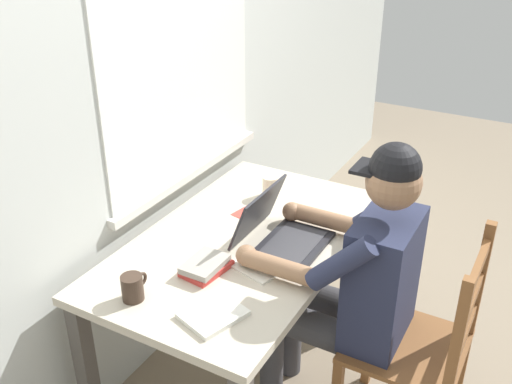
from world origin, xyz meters
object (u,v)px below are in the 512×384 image
object	(u,v)px
coffee_mug_dark	(133,287)
book_stack_main	(206,266)
computer_mouse	(320,215)
coffee_mug_white	(271,186)
desk	(245,258)
wooden_chair	(421,347)
landscape_photo_print	(248,212)
seated_person	(354,276)
laptop	(279,232)

from	to	relation	value
coffee_mug_dark	book_stack_main	distance (m)	0.28
computer_mouse	coffee_mug_dark	distance (m)	0.88
coffee_mug_white	book_stack_main	size ratio (longest dim) A/B	0.57
desk	book_stack_main	world-z (taller)	book_stack_main
wooden_chair	coffee_mug_dark	xyz separation A→B (m)	(-0.54, 0.88, 0.31)
coffee_mug_dark	landscape_photo_print	world-z (taller)	coffee_mug_dark
seated_person	wooden_chair	xyz separation A→B (m)	(-0.00, -0.28, -0.22)
laptop	coffee_mug_white	bearing A→B (deg)	32.21
wooden_chair	computer_mouse	size ratio (longest dim) A/B	9.29
laptop	landscape_photo_print	xyz separation A→B (m)	(0.16, 0.23, -0.05)
seated_person	book_stack_main	size ratio (longest dim) A/B	6.34
laptop	computer_mouse	xyz separation A→B (m)	(0.26, -0.06, -0.04)
seated_person	wooden_chair	distance (m)	0.36
desk	coffee_mug_dark	world-z (taller)	coffee_mug_dark
wooden_chair	landscape_photo_print	bearing A→B (deg)	78.43
computer_mouse	desk	bearing A→B (deg)	146.30
seated_person	coffee_mug_dark	size ratio (longest dim) A/B	10.90
desk	seated_person	world-z (taller)	seated_person
landscape_photo_print	laptop	bearing A→B (deg)	-112.78
landscape_photo_print	desk	bearing A→B (deg)	-142.50
landscape_photo_print	coffee_mug_dark	bearing A→B (deg)	-171.49
wooden_chair	book_stack_main	xyz separation A→B (m)	(-0.29, 0.75, 0.28)
coffee_mug_white	landscape_photo_print	bearing A→B (deg)	176.54
seated_person	laptop	distance (m)	0.34
desk	coffee_mug_dark	bearing A→B (deg)	165.45
desk	coffee_mug_white	bearing A→B (deg)	12.11
coffee_mug_dark	landscape_photo_print	size ratio (longest dim) A/B	0.87
book_stack_main	computer_mouse	bearing A→B (deg)	-20.23
wooden_chair	computer_mouse	world-z (taller)	wooden_chair
desk	laptop	xyz separation A→B (m)	(0.04, -0.14, 0.15)
seated_person	coffee_mug_white	bearing A→B (deg)	56.63
desk	seated_person	bearing A→B (deg)	-87.16
desk	landscape_photo_print	size ratio (longest dim) A/B	10.04
wooden_chair	landscape_photo_print	xyz separation A→B (m)	(0.17, 0.84, 0.26)
book_stack_main	landscape_photo_print	size ratio (longest dim) A/B	1.50
coffee_mug_white	book_stack_main	world-z (taller)	coffee_mug_white
coffee_mug_dark	coffee_mug_white	bearing A→B (deg)	-3.36
coffee_mug_dark	wooden_chair	bearing A→B (deg)	-58.27
laptop	coffee_mug_dark	xyz separation A→B (m)	(-0.56, 0.27, -0.01)
computer_mouse	landscape_photo_print	xyz separation A→B (m)	(-0.10, 0.29, -0.02)
wooden_chair	laptop	world-z (taller)	laptop
seated_person	wooden_chair	world-z (taller)	seated_person
laptop	coffee_mug_dark	distance (m)	0.62
coffee_mug_white	book_stack_main	xyz separation A→B (m)	(-0.65, -0.07, -0.03)
wooden_chair	seated_person	bearing A→B (deg)	90.00
laptop	coffee_mug_white	world-z (taller)	laptop
seated_person	laptop	world-z (taller)	seated_person
seated_person	coffee_mug_dark	distance (m)	0.81
seated_person	coffee_mug_white	xyz separation A→B (m)	(0.36, 0.54, 0.09)
coffee_mug_white	wooden_chair	bearing A→B (deg)	-113.50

